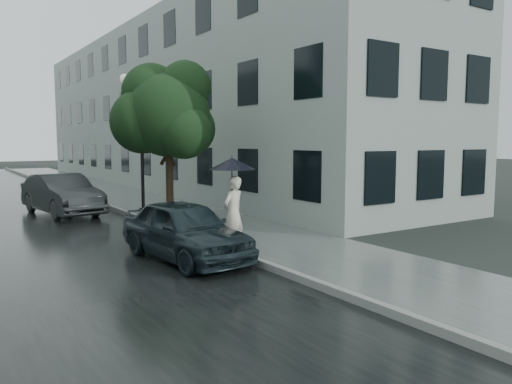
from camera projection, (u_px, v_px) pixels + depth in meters
ground at (325, 259)px, 11.17m from camera, size 120.00×120.00×0.00m
sidewalk at (144, 202)px, 21.29m from camera, size 3.50×60.00×0.01m
kerb_near at (101, 204)px, 20.29m from camera, size 0.15×60.00×0.15m
asphalt_road at (5, 212)px, 18.40m from camera, size 6.85×60.00×0.00m
building_near at (180, 109)px, 29.91m from camera, size 7.02×36.00×9.00m
pedestrian at (233, 213)px, 12.09m from camera, size 0.77×0.65×1.78m
umbrella at (232, 164)px, 11.94m from camera, size 1.26×1.26×1.34m
street_tree at (167, 114)px, 16.04m from camera, size 3.50×3.18×5.19m
lamp_post at (137, 135)px, 17.82m from camera, size 0.84×0.37×4.95m
car_near at (185, 230)px, 11.08m from camera, size 1.90×4.01×1.32m
car_far at (62, 194)px, 17.78m from camera, size 2.17×4.56×1.44m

